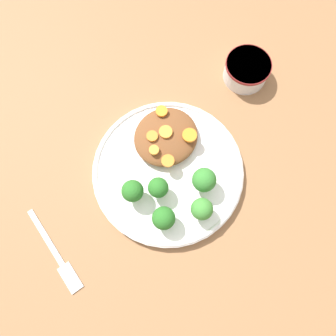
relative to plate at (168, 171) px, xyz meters
The scene contains 16 objects.
ground_plane 0.01m from the plate, ahead, with size 4.00×4.00×0.00m, color #8C603D.
plate is the anchor object (origin of this frame).
dip_bowl 0.27m from the plate, 168.60° to the right, with size 0.09×0.09×0.05m.
stew_mound 0.07m from the plate, 127.72° to the right, with size 0.13×0.12×0.03m, color brown.
broccoli_floret_0 0.09m from the plate, ahead, with size 0.04×0.04×0.06m.
broccoli_floret_1 0.08m from the plate, 115.15° to the left, with size 0.04×0.04×0.06m.
broccoli_floret_2 0.06m from the plate, 25.72° to the left, with size 0.04×0.04×0.05m.
broccoli_floret_3 0.10m from the plate, 44.10° to the left, with size 0.04×0.04×0.05m.
broccoli_floret_4 0.11m from the plate, 85.16° to the left, with size 0.04×0.04×0.05m.
carrot_slice_0 0.08m from the plate, 127.54° to the right, with size 0.03×0.03×0.01m, color orange.
carrot_slice_1 0.04m from the plate, 129.34° to the right, with size 0.02×0.02×0.01m, color orange.
carrot_slice_2 0.07m from the plate, 103.97° to the right, with size 0.02×0.02×0.00m, color orange.
carrot_slice_3 0.08m from the plate, 165.93° to the right, with size 0.03×0.03×0.01m, color orange.
carrot_slice_4 0.12m from the plate, 124.87° to the right, with size 0.02×0.02×0.00m, color orange.
carrot_slice_5 0.06m from the plate, 93.37° to the right, with size 0.02×0.02×0.01m, color orange.
fork 0.26m from the plate, ahead, with size 0.03×0.18×0.01m.
Camera 1 is at (0.11, 0.13, 0.62)m, focal length 35.00 mm.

